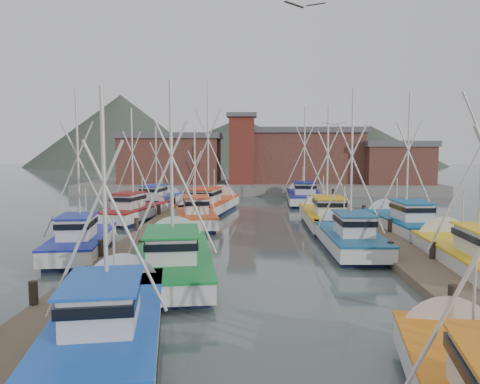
{
  "coord_description": "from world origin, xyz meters",
  "views": [
    {
      "loc": [
        -0.57,
        -24.17,
        5.73
      ],
      "look_at": [
        -1.5,
        7.92,
        2.6
      ],
      "focal_mm": 35.0,
      "sensor_mm": 36.0,
      "label": 1
    }
  ],
  "objects_px": {
    "boat_4": "(173,258)",
    "boat_8": "(195,216)",
    "boat_0": "(111,318)",
    "lookout_tower": "(242,148)",
    "boat_12": "(211,204)"
  },
  "relations": [
    {
      "from": "boat_8",
      "to": "boat_12",
      "type": "relative_size",
      "value": 0.71
    },
    {
      "from": "lookout_tower",
      "to": "boat_0",
      "type": "relative_size",
      "value": 0.89
    },
    {
      "from": "boat_8",
      "to": "boat_12",
      "type": "xyz_separation_m",
      "value": [
        0.59,
        6.82,
        0.02
      ]
    },
    {
      "from": "boat_0",
      "to": "lookout_tower",
      "type": "bearing_deg",
      "value": 76.51
    },
    {
      "from": "lookout_tower",
      "to": "boat_0",
      "type": "height_order",
      "value": "lookout_tower"
    },
    {
      "from": "lookout_tower",
      "to": "boat_4",
      "type": "xyz_separation_m",
      "value": [
        -2.2,
        -36.46,
        -4.87
      ]
    },
    {
      "from": "boat_4",
      "to": "boat_12",
      "type": "height_order",
      "value": "boat_12"
    },
    {
      "from": "lookout_tower",
      "to": "boat_12",
      "type": "xyz_separation_m",
      "value": [
        -2.29,
        -16.59,
        -4.86
      ]
    },
    {
      "from": "boat_0",
      "to": "boat_4",
      "type": "distance_m",
      "value": 7.44
    },
    {
      "from": "boat_0",
      "to": "boat_8",
      "type": "distance_m",
      "value": 20.47
    },
    {
      "from": "boat_0",
      "to": "boat_4",
      "type": "xyz_separation_m",
      "value": [
        0.57,
        7.42,
        0.0
      ]
    },
    {
      "from": "boat_4",
      "to": "boat_8",
      "type": "xyz_separation_m",
      "value": [
        -0.67,
        13.05,
        -0.01
      ]
    },
    {
      "from": "lookout_tower",
      "to": "boat_0",
      "type": "distance_m",
      "value": 44.23
    },
    {
      "from": "boat_0",
      "to": "boat_4",
      "type": "height_order",
      "value": "boat_4"
    },
    {
      "from": "lookout_tower",
      "to": "boat_4",
      "type": "distance_m",
      "value": 36.85
    }
  ]
}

